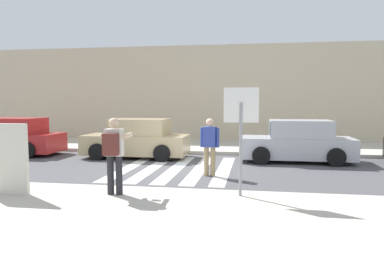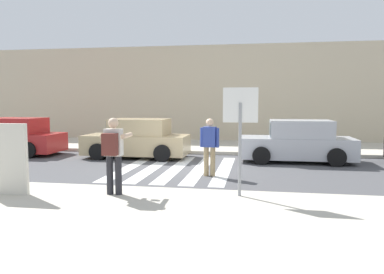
# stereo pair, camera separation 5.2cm
# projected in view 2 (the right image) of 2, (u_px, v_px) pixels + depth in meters

# --- Properties ---
(ground_plane) EXTENTS (120.00, 120.00, 0.00)m
(ground_plane) POSITION_uv_depth(u_px,v_px,m) (175.00, 169.00, 12.34)
(ground_plane) COLOR #4C4C4F
(sidewalk_near) EXTENTS (60.00, 6.00, 0.14)m
(sidewalk_near) POSITION_uv_depth(u_px,v_px,m) (96.00, 231.00, 6.24)
(sidewalk_near) COLOR beige
(sidewalk_near) RESTS_ON ground
(sidewalk_far) EXTENTS (60.00, 4.80, 0.14)m
(sidewalk_far) POSITION_uv_depth(u_px,v_px,m) (201.00, 146.00, 18.22)
(sidewalk_far) COLOR beige
(sidewalk_far) RESTS_ON ground
(building_facade_far) EXTENTS (56.00, 4.00, 5.28)m
(building_facade_far) POSITION_uv_depth(u_px,v_px,m) (212.00, 95.00, 22.30)
(building_facade_far) COLOR beige
(building_facade_far) RESTS_ON ground
(crosswalk_stripe_0) EXTENTS (0.44, 5.20, 0.01)m
(crosswalk_stripe_0) POSITION_uv_depth(u_px,v_px,m) (131.00, 167.00, 12.80)
(crosswalk_stripe_0) COLOR silver
(crosswalk_stripe_0) RESTS_ON ground
(crosswalk_stripe_1) EXTENTS (0.44, 5.20, 0.01)m
(crosswalk_stripe_1) POSITION_uv_depth(u_px,v_px,m) (153.00, 167.00, 12.67)
(crosswalk_stripe_1) COLOR silver
(crosswalk_stripe_1) RESTS_ON ground
(crosswalk_stripe_2) EXTENTS (0.44, 5.20, 0.01)m
(crosswalk_stripe_2) POSITION_uv_depth(u_px,v_px,m) (176.00, 168.00, 12.53)
(crosswalk_stripe_2) COLOR silver
(crosswalk_stripe_2) RESTS_ON ground
(crosswalk_stripe_3) EXTENTS (0.44, 5.20, 0.01)m
(crosswalk_stripe_3) POSITION_uv_depth(u_px,v_px,m) (200.00, 169.00, 12.40)
(crosswalk_stripe_3) COLOR silver
(crosswalk_stripe_3) RESTS_ON ground
(crosswalk_stripe_4) EXTENTS (0.44, 5.20, 0.01)m
(crosswalk_stripe_4) POSITION_uv_depth(u_px,v_px,m) (224.00, 170.00, 12.26)
(crosswalk_stripe_4) COLOR silver
(crosswalk_stripe_4) RESTS_ON ground
(stop_sign) EXTENTS (0.76, 0.08, 2.39)m
(stop_sign) POSITION_uv_depth(u_px,v_px,m) (240.00, 118.00, 8.15)
(stop_sign) COLOR gray
(stop_sign) RESTS_ON sidewalk_near
(photographer_with_backpack) EXTENTS (0.60, 0.86, 1.72)m
(photographer_with_backpack) POSITION_uv_depth(u_px,v_px,m) (113.00, 149.00, 8.31)
(photographer_with_backpack) COLOR #232328
(photographer_with_backpack) RESTS_ON sidewalk_near
(pedestrian_crossing) EXTENTS (0.58, 0.28, 1.72)m
(pedestrian_crossing) POSITION_uv_depth(u_px,v_px,m) (210.00, 144.00, 11.14)
(pedestrian_crossing) COLOR tan
(pedestrian_crossing) RESTS_ON ground
(parked_car_red) EXTENTS (4.10, 1.92, 1.55)m
(parked_car_red) POSITION_uv_depth(u_px,v_px,m) (14.00, 137.00, 15.77)
(parked_car_red) COLOR red
(parked_car_red) RESTS_ON ground
(parked_car_tan) EXTENTS (4.10, 1.92, 1.55)m
(parked_car_tan) POSITION_uv_depth(u_px,v_px,m) (137.00, 140.00, 14.86)
(parked_car_tan) COLOR tan
(parked_car_tan) RESTS_ON ground
(parked_car_silver) EXTENTS (4.10, 1.92, 1.55)m
(parked_car_silver) POSITION_uv_depth(u_px,v_px,m) (297.00, 142.00, 13.83)
(parked_car_silver) COLOR #B7BABF
(parked_car_silver) RESTS_ON ground
(advertising_board) EXTENTS (1.10, 0.11, 1.60)m
(advertising_board) POSITION_uv_depth(u_px,v_px,m) (5.00, 159.00, 8.40)
(advertising_board) COLOR beige
(advertising_board) RESTS_ON sidewalk_near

